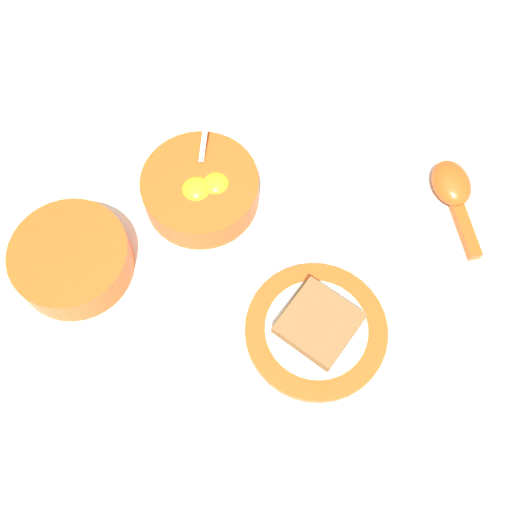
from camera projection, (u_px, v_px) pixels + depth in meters
name	position (u px, v px, depth m)	size (l,w,h in m)	color
ground_plane	(251.00, 203.00, 0.88)	(3.00, 3.00, 0.00)	silver
egg_bowl	(201.00, 189.00, 0.85)	(0.17, 0.17, 0.08)	#DB5119
toast_plate	(316.00, 330.00, 0.79)	(0.19, 0.19, 0.02)	#DB5119
toast_sandwich	(317.00, 324.00, 0.76)	(0.10, 0.10, 0.05)	brown
soup_spoon	(453.00, 190.00, 0.87)	(0.12, 0.15, 0.03)	#DB5119
congee_bowl	(72.00, 259.00, 0.81)	(0.16, 0.16, 0.05)	#DB5119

